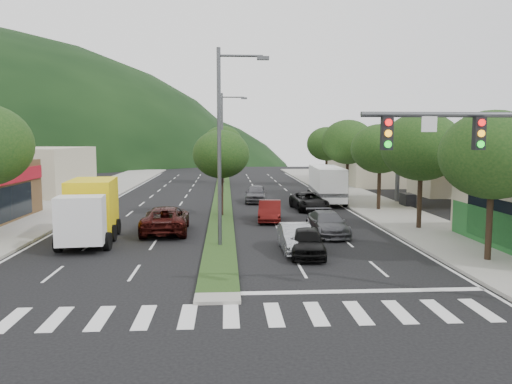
{
  "coord_description": "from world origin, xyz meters",
  "views": [
    {
      "loc": [
        0.31,
        -17.2,
        5.55
      ],
      "look_at": [
        2.11,
        12.17,
        2.37
      ],
      "focal_mm": 35.0,
      "sensor_mm": 36.0,
      "label": 1
    }
  ],
  "objects": [
    {
      "name": "tree_r_a",
      "position": [
        12.0,
        4.0,
        4.82
      ],
      "size": [
        4.6,
        4.6,
        6.63
      ],
      "color": "black",
      "rests_on": "sidewalk_right"
    },
    {
      "name": "car_queue_e",
      "position": [
        2.94,
        25.81,
        0.75
      ],
      "size": [
        2.18,
        4.57,
        1.51
      ],
      "primitive_type": "imported",
      "rotation": [
        0.0,
        0.0,
        -0.09
      ],
      "color": "#504F55",
      "rests_on": "ground"
    },
    {
      "name": "streetlight_mid",
      "position": [
        0.21,
        33.0,
        5.58
      ],
      "size": [
        2.6,
        0.25,
        10.0
      ],
      "color": "#47494C",
      "rests_on": "ground"
    },
    {
      "name": "bldg_left_far",
      "position": [
        -19.0,
        34.0,
        2.3
      ],
      "size": [
        9.0,
        14.0,
        4.6
      ],
      "primitive_type": "cube",
      "color": "beige",
      "rests_on": "ground"
    },
    {
      "name": "motorhome",
      "position": [
        9.0,
        25.08,
        1.65
      ],
      "size": [
        2.99,
        8.2,
        3.09
      ],
      "rotation": [
        0.0,
        0.0,
        -0.06
      ],
      "color": "white",
      "rests_on": "ground"
    },
    {
      "name": "ground",
      "position": [
        0.0,
        0.0,
        0.0
      ],
      "size": [
        160.0,
        160.0,
        0.0
      ],
      "primitive_type": "plane",
      "color": "black",
      "rests_on": "ground"
    },
    {
      "name": "bldg_right_far",
      "position": [
        19.5,
        44.0,
        2.6
      ],
      "size": [
        10.0,
        16.0,
        5.2
      ],
      "primitive_type": "cube",
      "color": "beige",
      "rests_on": "ground"
    },
    {
      "name": "streetlight_near",
      "position": [
        0.21,
        8.0,
        5.58
      ],
      "size": [
        2.6,
        0.25,
        10.0
      ],
      "color": "#47494C",
      "rests_on": "ground"
    },
    {
      "name": "gas_canopy",
      "position": [
        19.0,
        22.0,
        4.65
      ],
      "size": [
        12.2,
        8.2,
        5.25
      ],
      "color": "silver",
      "rests_on": "ground"
    },
    {
      "name": "car_queue_d",
      "position": [
        6.75,
        20.81,
        0.69
      ],
      "size": [
        2.66,
        5.12,
        1.38
      ],
      "primitive_type": "imported",
      "rotation": [
        0.0,
        0.0,
        0.08
      ],
      "color": "black",
      "rests_on": "ground"
    },
    {
      "name": "sidewalk_left",
      "position": [
        -13.0,
        25.0,
        0.07
      ],
      "size": [
        6.0,
        90.0,
        0.15
      ],
      "primitive_type": "cube",
      "color": "gray",
      "rests_on": "ground"
    },
    {
      "name": "tree_r_e",
      "position": [
        12.0,
        40.0,
        4.89
      ],
      "size": [
        4.6,
        4.6,
        6.71
      ],
      "color": "black",
      "rests_on": "sidewalk_right"
    },
    {
      "name": "suv_maroon",
      "position": [
        -3.25,
        12.15,
        0.79
      ],
      "size": [
        2.84,
        5.77,
        1.58
      ],
      "primitive_type": "imported",
      "rotation": [
        0.0,
        0.0,
        3.18
      ],
      "color": "#330E0B",
      "rests_on": "ground"
    },
    {
      "name": "sidewalk_right",
      "position": [
        12.5,
        25.0,
        0.07
      ],
      "size": [
        5.0,
        90.0,
        0.15
      ],
      "primitive_type": "cube",
      "color": "gray",
      "rests_on": "ground"
    },
    {
      "name": "car_queue_a",
      "position": [
        4.14,
        5.81,
        0.68
      ],
      "size": [
        1.98,
        4.12,
        1.36
      ],
      "primitive_type": "imported",
      "rotation": [
        0.0,
        0.0,
        -0.1
      ],
      "color": "black",
      "rests_on": "ground"
    },
    {
      "name": "box_truck",
      "position": [
        -6.98,
        9.92,
        1.55
      ],
      "size": [
        3.13,
        6.86,
        3.28
      ],
      "rotation": [
        0.0,
        0.0,
        3.24
      ],
      "color": "silver",
      "rests_on": "ground"
    },
    {
      "name": "traffic_signal",
      "position": [
        9.03,
        -1.54,
        4.65
      ],
      "size": [
        6.12,
        0.4,
        7.0
      ],
      "color": "#47494C",
      "rests_on": "ground"
    },
    {
      "name": "median",
      "position": [
        0.0,
        28.0,
        0.06
      ],
      "size": [
        1.6,
        56.0,
        0.12
      ],
      "primitive_type": "cube",
      "color": "#1F3914",
      "rests_on": "ground"
    },
    {
      "name": "tree_med_far",
      "position": [
        0.0,
        44.0,
        5.01
      ],
      "size": [
        4.8,
        4.8,
        6.94
      ],
      "color": "black",
      "rests_on": "median"
    },
    {
      "name": "sedan_silver",
      "position": [
        3.74,
        6.72,
        0.68
      ],
      "size": [
        1.49,
        4.12,
        1.35
      ],
      "primitive_type": "imported",
      "rotation": [
        0.0,
        0.0,
        0.01
      ],
      "color": "#999BA0",
      "rests_on": "ground"
    },
    {
      "name": "car_queue_b",
      "position": [
        6.14,
        10.81,
        0.67
      ],
      "size": [
        2.08,
        4.68,
        1.34
      ],
      "primitive_type": "imported",
      "rotation": [
        0.0,
        0.0,
        0.05
      ],
      "color": "#48494D",
      "rests_on": "ground"
    },
    {
      "name": "car_queue_c",
      "position": [
        3.26,
        15.81,
        0.69
      ],
      "size": [
        1.87,
        4.31,
        1.38
      ],
      "primitive_type": "imported",
      "rotation": [
        0.0,
        0.0,
        -0.1
      ],
      "color": "#450C0B",
      "rests_on": "ground"
    },
    {
      "name": "tree_r_b",
      "position": [
        12.0,
        12.0,
        5.04
      ],
      "size": [
        4.8,
        4.8,
        6.94
      ],
      "color": "black",
      "rests_on": "sidewalk_right"
    },
    {
      "name": "tree_med_near",
      "position": [
        0.0,
        18.0,
        4.43
      ],
      "size": [
        4.0,
        4.0,
        6.02
      ],
      "color": "black",
      "rests_on": "median"
    },
    {
      "name": "tree_r_c",
      "position": [
        12.0,
        20.0,
        4.75
      ],
      "size": [
        4.4,
        4.4,
        6.48
      ],
      "color": "black",
      "rests_on": "sidewalk_right"
    },
    {
      "name": "crosswalk",
      "position": [
        0.0,
        -2.0,
        0.01
      ],
      "size": [
        19.0,
        2.2,
        0.01
      ],
      "primitive_type": "cube",
      "color": "silver",
      "rests_on": "ground"
    },
    {
      "name": "tree_r_d",
      "position": [
        12.0,
        30.0,
        5.18
      ],
      "size": [
        5.0,
        5.0,
        7.17
      ],
      "color": "black",
      "rests_on": "sidewalk_right"
    }
  ]
}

